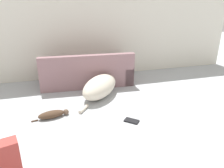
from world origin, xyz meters
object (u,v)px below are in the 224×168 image
dog (101,86)px  book_black (132,121)px  couch (87,73)px  cat (53,114)px

dog → book_black: dog is taller
couch → cat: size_ratio=3.34×
dog → cat: dog is taller
cat → couch: bearing=48.9°
dog → book_black: size_ratio=5.15×
cat → dog: bearing=24.0°
couch → cat: bearing=62.8°
dog → book_black: (0.25, -1.14, -0.19)m
couch → cat: (-0.81, -1.37, -0.20)m
cat → book_black: size_ratio=2.43×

